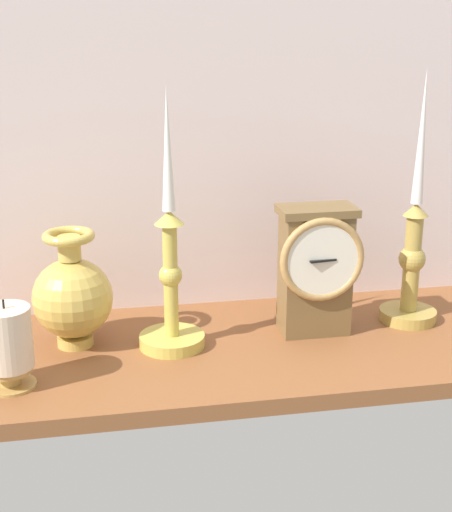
% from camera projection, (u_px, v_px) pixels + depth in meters
% --- Properties ---
extents(ground_plane, '(1.00, 0.36, 0.02)m').
position_uv_depth(ground_plane, '(243.00, 350.00, 1.15)').
color(ground_plane, brown).
extents(back_wall, '(1.20, 0.02, 0.65)m').
position_uv_depth(back_wall, '(221.00, 112.00, 1.22)').
color(back_wall, silver).
rests_on(back_wall, ground_plane).
extents(mantel_clock, '(0.13, 0.08, 0.20)m').
position_uv_depth(mantel_clock, '(316.00, 268.00, 1.15)').
color(mantel_clock, brown).
rests_on(mantel_clock, ground_plane).
extents(candlestick_tall_left, '(0.10, 0.10, 0.39)m').
position_uv_depth(candlestick_tall_left, '(171.00, 282.00, 1.10)').
color(candlestick_tall_left, gold).
rests_on(candlestick_tall_left, ground_plane).
extents(candlestick_tall_center, '(0.09, 0.09, 0.40)m').
position_uv_depth(candlestick_tall_center, '(412.00, 258.00, 1.20)').
color(candlestick_tall_center, '#AF9545').
rests_on(candlestick_tall_center, ground_plane).
extents(brass_vase_bulbous, '(0.12, 0.12, 0.18)m').
position_uv_depth(brass_vase_bulbous, '(72.00, 295.00, 1.11)').
color(brass_vase_bulbous, gold).
rests_on(brass_vase_bulbous, ground_plane).
extents(pillar_candle_front, '(0.07, 0.07, 0.12)m').
position_uv_depth(pillar_candle_front, '(7.00, 345.00, 0.99)').
color(pillar_candle_front, tan).
rests_on(pillar_candle_front, ground_plane).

